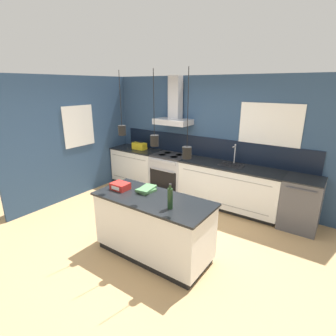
% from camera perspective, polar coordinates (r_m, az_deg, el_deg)
% --- Properties ---
extents(ground_plane, '(16.00, 16.00, 0.00)m').
position_cam_1_polar(ground_plane, '(4.58, -3.86, -14.15)').
color(ground_plane, tan).
rests_on(ground_plane, ground).
extents(wall_back, '(5.60, 2.56, 2.60)m').
position_cam_1_polar(wall_back, '(5.70, 8.24, 6.82)').
color(wall_back, navy).
rests_on(wall_back, ground_plane).
extents(wall_left, '(0.08, 3.80, 2.60)m').
position_cam_1_polar(wall_left, '(6.24, -17.77, 6.63)').
color(wall_left, navy).
rests_on(wall_left, ground_plane).
extents(counter_run_left, '(1.24, 0.64, 0.91)m').
position_cam_1_polar(counter_run_left, '(6.61, -6.67, 0.41)').
color(counter_run_left, black).
rests_on(counter_run_left, ground_plane).
extents(counter_run_sink, '(2.04, 0.64, 1.30)m').
position_cam_1_polar(counter_run_sink, '(5.40, 13.12, -3.98)').
color(counter_run_sink, black).
rests_on(counter_run_sink, ground_plane).
extents(oven_range, '(0.80, 0.66, 0.91)m').
position_cam_1_polar(oven_range, '(6.01, 0.56, -1.30)').
color(oven_range, '#B5B5BA').
rests_on(oven_range, ground_plane).
extents(dishwasher, '(0.61, 0.65, 0.91)m').
position_cam_1_polar(dishwasher, '(5.11, 26.97, -6.87)').
color(dishwasher, '#4C4C51').
rests_on(dishwasher, ground_plane).
extents(kitchen_island, '(1.72, 0.76, 0.91)m').
position_cam_1_polar(kitchen_island, '(3.88, -3.22, -12.61)').
color(kitchen_island, black).
rests_on(kitchen_island, ground_plane).
extents(bottle_on_island, '(0.07, 0.07, 0.34)m').
position_cam_1_polar(bottle_on_island, '(3.31, 0.47, -6.59)').
color(bottle_on_island, '#193319').
rests_on(bottle_on_island, kitchen_island).
extents(book_stack, '(0.26, 0.33, 0.06)m').
position_cam_1_polar(book_stack, '(3.88, -4.74, -4.65)').
color(book_stack, '#4C7F4C').
rests_on(book_stack, kitchen_island).
extents(red_supply_box, '(0.26, 0.21, 0.10)m').
position_cam_1_polar(red_supply_box, '(4.00, -10.35, -3.90)').
color(red_supply_box, red).
rests_on(red_supply_box, kitchen_island).
extents(yellow_toolbox, '(0.34, 0.18, 0.19)m').
position_cam_1_polar(yellow_toolbox, '(6.42, -6.25, 4.79)').
color(yellow_toolbox, gold).
rests_on(yellow_toolbox, counter_run_left).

